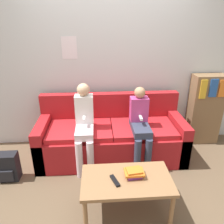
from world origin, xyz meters
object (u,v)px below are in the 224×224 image
coffee_table (127,182)px  person_right (140,124)px  tv_remote (115,181)px  bookshelf (205,109)px  backpack (7,167)px  person_left (84,123)px  couch (111,137)px

coffee_table → person_right: person_right is taller
coffee_table → person_right: 0.93m
coffee_table → tv_remote: bearing=-164.3°
tv_remote → bookshelf: bookshelf is taller
bookshelf → backpack: 3.00m
person_right → bookshelf: (1.15, 0.52, -0.04)m
person_right → bookshelf: size_ratio=0.95×
tv_remote → coffee_table: bearing=-4.2°
tv_remote → backpack: 1.48m
tv_remote → backpack: (-1.31, 0.63, -0.25)m
coffee_table → person_right: size_ratio=0.85×
person_left → person_right: (0.74, -0.01, -0.04)m
bookshelf → couch: bearing=-168.3°
person_right → bookshelf: 1.26m
coffee_table → person_left: 1.01m
couch → bookshelf: 1.58m
backpack → bookshelf: bearing=14.9°
person_right → bookshelf: bearing=24.3°
couch → backpack: bearing=-161.5°
coffee_table → person_right: bearing=71.0°
couch → coffee_table: couch is taller
backpack → tv_remote: bearing=-25.7°
backpack → coffee_table: bearing=-22.6°
bookshelf → backpack: bookshelf is taller
coffee_table → tv_remote: size_ratio=5.28×
person_left → backpack: 1.12m
bookshelf → backpack: bearing=-165.1°
couch → person_left: 0.54m
couch → coffee_table: bearing=-85.5°
coffee_table → bookshelf: bookshelf is taller
person_right → backpack: bearing=-171.8°
bookshelf → coffee_table: bearing=-136.5°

